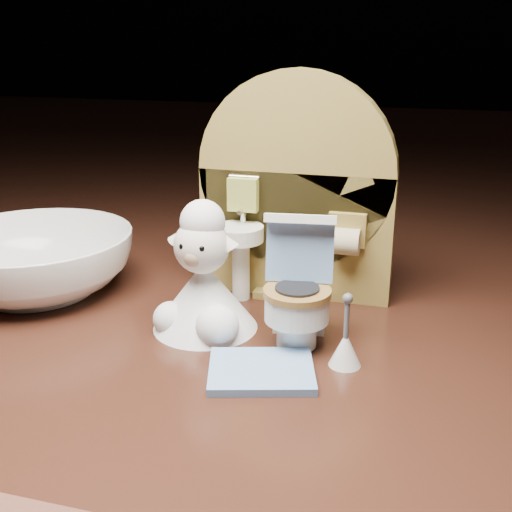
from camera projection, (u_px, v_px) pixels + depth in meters
The scene contains 6 objects.
backdrop_panel at pixel (294, 201), 0.42m from camera, with size 0.13×0.05×0.15m.
toy_toilet at pixel (298, 296), 0.37m from camera, with size 0.04×0.05×0.08m.
bath_mat at pixel (261, 371), 0.34m from camera, with size 0.06×0.05×0.00m, color #6D97CB.
toilet_brush at pixel (345, 347), 0.35m from camera, with size 0.02×0.02×0.04m.
plush_lamb at pixel (204, 285), 0.38m from camera, with size 0.06×0.06×0.08m.
ceramic_bowl at pixel (35, 263), 0.44m from camera, with size 0.13×0.13×0.04m, color white.
Camera 1 is at (0.09, -0.34, 0.17)m, focal length 45.00 mm.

